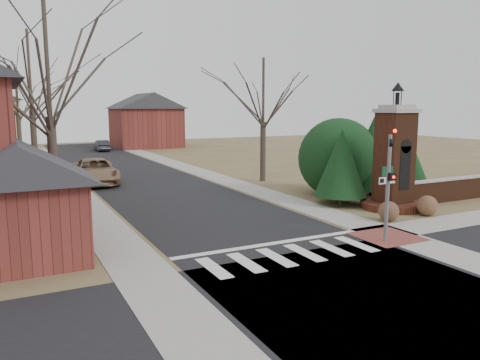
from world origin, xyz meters
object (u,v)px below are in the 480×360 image
brick_gate_monument (394,167)px  distant_car (102,146)px  pickup_truck (95,171)px  traffic_signal_pole (389,177)px  sign_post (387,185)px

brick_gate_monument → distant_car: brick_gate_monument is taller
distant_car → pickup_truck: bearing=80.0°
traffic_signal_pole → distant_car: 44.11m
brick_gate_monument → sign_post: bearing=-138.6°
pickup_truck → sign_post: bearing=-59.4°
traffic_signal_pole → sign_post: size_ratio=1.64×
brick_gate_monument → pickup_truck: size_ratio=1.05×
sign_post → brick_gate_monument: (3.41, 3.01, 0.22)m
traffic_signal_pole → brick_gate_monument: (4.70, 4.42, -0.42)m
traffic_signal_pole → sign_post: bearing=47.6°
traffic_signal_pole → sign_post: (1.29, 1.41, -0.64)m
traffic_signal_pole → brick_gate_monument: bearing=43.2°
pickup_truck → distant_car: 24.84m
traffic_signal_pole → sign_post: traffic_signal_pole is taller
pickup_truck → distant_car: (5.00, 24.33, -0.20)m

